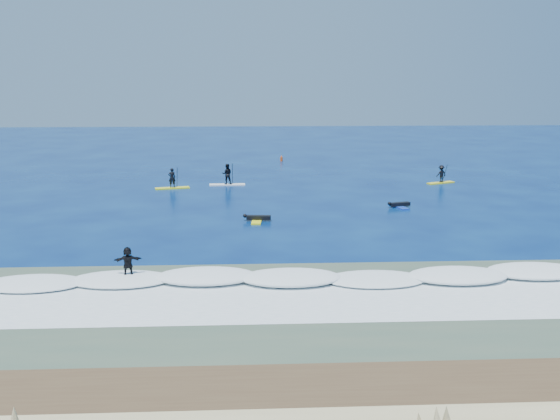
{
  "coord_description": "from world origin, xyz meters",
  "views": [
    {
      "loc": [
        -0.86,
        -38.36,
        9.58
      ],
      "look_at": [
        1.14,
        2.82,
        0.6
      ],
      "focal_mm": 40.0,
      "sensor_mm": 36.0,
      "label": 1
    }
  ],
  "objects_px": {
    "sup_paddler_center": "(227,176)",
    "sup_paddler_right": "(441,175)",
    "marker_buoy": "(281,159)",
    "wave_surfer": "(128,263)",
    "sup_paddler_left": "(172,181)",
    "prone_paddler_far": "(399,205)",
    "prone_paddler_near": "(257,218)"
  },
  "relations": [
    {
      "from": "prone_paddler_far",
      "to": "sup_paddler_center",
      "type": "bearing_deg",
      "value": 37.28
    },
    {
      "from": "sup_paddler_center",
      "to": "sup_paddler_right",
      "type": "distance_m",
      "value": 19.17
    },
    {
      "from": "sup_paddler_right",
      "to": "wave_surfer",
      "type": "relative_size",
      "value": 1.27
    },
    {
      "from": "prone_paddler_far",
      "to": "marker_buoy",
      "type": "xyz_separation_m",
      "value": [
        -7.38,
        25.21,
        0.15
      ]
    },
    {
      "from": "sup_paddler_right",
      "to": "sup_paddler_center",
      "type": "bearing_deg",
      "value": 157.11
    },
    {
      "from": "sup_paddler_center",
      "to": "prone_paddler_near",
      "type": "distance_m",
      "value": 14.12
    },
    {
      "from": "sup_paddler_left",
      "to": "sup_paddler_center",
      "type": "relative_size",
      "value": 0.95
    },
    {
      "from": "sup_paddler_right",
      "to": "prone_paddler_far",
      "type": "height_order",
      "value": "sup_paddler_right"
    },
    {
      "from": "marker_buoy",
      "to": "wave_surfer",
      "type": "bearing_deg",
      "value": -102.82
    },
    {
      "from": "prone_paddler_near",
      "to": "prone_paddler_far",
      "type": "distance_m",
      "value": 11.19
    },
    {
      "from": "wave_surfer",
      "to": "sup_paddler_left",
      "type": "bearing_deg",
      "value": 80.54
    },
    {
      "from": "sup_paddler_center",
      "to": "prone_paddler_far",
      "type": "distance_m",
      "value": 16.37
    },
    {
      "from": "sup_paddler_left",
      "to": "wave_surfer",
      "type": "height_order",
      "value": "sup_paddler_left"
    },
    {
      "from": "sup_paddler_right",
      "to": "prone_paddler_near",
      "type": "bearing_deg",
      "value": -163.2
    },
    {
      "from": "sup_paddler_left",
      "to": "sup_paddler_center",
      "type": "height_order",
      "value": "sup_paddler_center"
    },
    {
      "from": "wave_surfer",
      "to": "marker_buoy",
      "type": "xyz_separation_m",
      "value": [
        9.36,
        41.14,
        -0.54
      ]
    },
    {
      "from": "wave_surfer",
      "to": "prone_paddler_near",
      "type": "bearing_deg",
      "value": 51.02
    },
    {
      "from": "sup_paddler_left",
      "to": "prone_paddler_near",
      "type": "xyz_separation_m",
      "value": [
        7.13,
        -12.45,
        -0.47
      ]
    },
    {
      "from": "prone_paddler_near",
      "to": "marker_buoy",
      "type": "bearing_deg",
      "value": -1.73
    },
    {
      "from": "sup_paddler_center",
      "to": "prone_paddler_near",
      "type": "height_order",
      "value": "sup_paddler_center"
    },
    {
      "from": "sup_paddler_right",
      "to": "prone_paddler_far",
      "type": "xyz_separation_m",
      "value": [
        -6.21,
        -10.04,
        -0.58
      ]
    },
    {
      "from": "sup_paddler_center",
      "to": "marker_buoy",
      "type": "relative_size",
      "value": 4.44
    },
    {
      "from": "sup_paddler_left",
      "to": "marker_buoy",
      "type": "height_order",
      "value": "sup_paddler_left"
    },
    {
      "from": "sup_paddler_center",
      "to": "wave_surfer",
      "type": "bearing_deg",
      "value": -99.81
    },
    {
      "from": "sup_paddler_center",
      "to": "marker_buoy",
      "type": "bearing_deg",
      "value": 68.4
    },
    {
      "from": "sup_paddler_left",
      "to": "sup_paddler_center",
      "type": "xyz_separation_m",
      "value": [
        4.65,
        1.44,
        0.18
      ]
    },
    {
      "from": "sup_paddler_right",
      "to": "prone_paddler_near",
      "type": "distance_m",
      "value": 21.76
    },
    {
      "from": "sup_paddler_center",
      "to": "marker_buoy",
      "type": "distance_m",
      "value": 16.22
    },
    {
      "from": "prone_paddler_near",
      "to": "wave_surfer",
      "type": "height_order",
      "value": "wave_surfer"
    },
    {
      "from": "sup_paddler_left",
      "to": "sup_paddler_right",
      "type": "relative_size",
      "value": 1.1
    },
    {
      "from": "prone_paddler_near",
      "to": "wave_surfer",
      "type": "xyz_separation_m",
      "value": [
        -6.26,
        -12.03,
        0.68
      ]
    },
    {
      "from": "sup_paddler_left",
      "to": "wave_surfer",
      "type": "relative_size",
      "value": 1.39
    }
  ]
}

